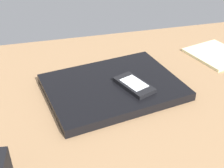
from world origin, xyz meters
TOP-DOWN VIEW (x-y plane):
  - desk_surface at (0.00, 0.00)cm, footprint 120.00×80.00cm
  - laptop_closed at (0.24, -5.17)cm, footprint 36.07×29.42cm
  - cell_phone_on_laptop at (-4.55, -2.36)cm, footprint 8.69×11.58cm
  - notepad at (-35.43, -15.70)cm, footprint 17.68×18.62cm

SIDE VIEW (x-z plane):
  - desk_surface at x=0.00cm, z-range 0.00..3.00cm
  - notepad at x=-35.43cm, z-range 3.00..3.80cm
  - laptop_closed at x=0.24cm, z-range 3.00..5.15cm
  - cell_phone_on_laptop at x=-4.55cm, z-range 5.12..6.32cm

